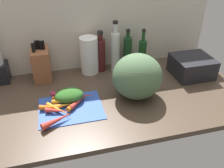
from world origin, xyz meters
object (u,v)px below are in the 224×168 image
carrot_4 (60,97)px  paper_towel_roll (89,55)px  winter_squash (137,76)px  carrot_10 (74,96)px  bottle_2 (127,52)px  cutting_board (71,108)px  carrot_2 (58,109)px  bottle_0 (101,54)px  carrot_1 (75,103)px  carrot_3 (57,120)px  dish_rack (192,66)px  carrot_0 (78,97)px  bottle_3 (142,53)px  carrot_6 (63,98)px  carrot_7 (67,102)px  bottle_1 (115,50)px  carrot_11 (64,105)px  carrot_5 (78,102)px  carrot_9 (51,107)px  carrot_8 (57,111)px  knife_block (42,64)px

carrot_4 → paper_towel_roll: 36.66cm
winter_squash → carrot_10: bearing=170.9°
bottle_2 → cutting_board: bearing=-138.2°
carrot_2 → bottle_2: size_ratio=0.60×
cutting_board → bottle_0: (24.67, 38.13, 11.44)cm
winter_squash → bottle_2: size_ratio=1.03×
cutting_board → carrot_1: bearing=28.4°
cutting_board → carrot_3: (-7.64, -10.84, 2.18)cm
carrot_4 → paper_towel_roll: bearing=51.4°
carrot_2 → dish_rack: dish_rack is taller
carrot_0 → carrot_3: 21.14cm
carrot_10 → bottle_3: bottle_3 is taller
carrot_3 → carrot_6: size_ratio=1.41×
carrot_6 → carrot_2: bearing=-107.5°
carrot_2 → carrot_7: (4.87, 5.53, 0.10)cm
carrot_2 → bottle_1: 57.26cm
carrot_11 → carrot_10: bearing=49.8°
carrot_1 → carrot_3: size_ratio=0.82×
carrot_10 → bottle_1: bottle_1 is taller
carrot_4 → bottle_2: (48.58, 29.10, 9.17)cm
carrot_5 → carrot_11: 8.11cm
carrot_9 → carrot_8: bearing=-52.7°
carrot_6 → knife_block: 30.97cm
carrot_10 → bottle_3: 57.03cm
cutting_board → bottle_2: 59.44cm
bottle_0 → dish_rack: (56.01, -21.06, -5.57)cm
carrot_2 → carrot_5: (10.96, 3.98, 0.23)cm
carrot_8 → carrot_6: bearing=70.2°
bottle_0 → dish_rack: bottle_0 is taller
carrot_1 → bottle_2: bearing=42.5°
cutting_board → carrot_10: bearing=71.9°
knife_block → bottle_2: size_ratio=0.94×
carrot_3 → bottle_0: bottle_0 is taller
carrot_7 → bottle_2: bottle_2 is taller
carrot_0 → bottle_2: size_ratio=0.66×
carrot_1 → bottle_0: size_ratio=0.48×
carrot_0 → carrot_2: size_ratio=1.11×
carrot_3 → carrot_6: carrot_3 is taller
carrot_3 → carrot_7: carrot_3 is taller
bottle_1 → dish_rack: (46.45, -19.44, -7.87)cm
carrot_0 → carrot_4: carrot_0 is taller
carrot_8 → dish_rack: 90.40cm
cutting_board → carrot_5: carrot_5 is taller
cutting_board → carrot_7: (-1.70, 3.74, 1.72)cm
carrot_11 → bottle_0: bottle_0 is taller
carrot_9 → bottle_1: (44.25, 35.95, 11.89)cm
carrot_4 → bottle_3: bottle_3 is taller
cutting_board → carrot_6: 8.83cm
carrot_11 → paper_towel_roll: bearing=60.5°
carrot_0 → carrot_1: size_ratio=1.35×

